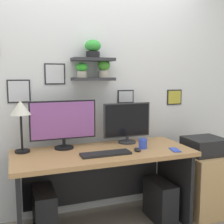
% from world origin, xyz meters
% --- Properties ---
extents(back_wall_assembly, '(4.40, 0.24, 2.70)m').
position_xyz_m(back_wall_assembly, '(-0.00, 0.44, 1.36)').
color(back_wall_assembly, silver).
rests_on(back_wall_assembly, ground).
extents(desk, '(1.63, 0.68, 0.75)m').
position_xyz_m(desk, '(0.00, 0.05, 0.54)').
color(desk, tan).
rests_on(desk, ground).
extents(monitor_left, '(0.62, 0.18, 0.45)m').
position_xyz_m(monitor_left, '(-0.32, 0.22, 1.00)').
color(monitor_left, black).
rests_on(monitor_left, desk).
extents(monitor_right, '(0.49, 0.18, 0.41)m').
position_xyz_m(monitor_right, '(0.32, 0.22, 0.96)').
color(monitor_right, '#2D2D33').
rests_on(monitor_right, desk).
extents(keyboard, '(0.44, 0.14, 0.02)m').
position_xyz_m(keyboard, '(-0.02, -0.12, 0.76)').
color(keyboard, black).
rests_on(keyboard, desk).
extents(computer_mouse, '(0.06, 0.09, 0.03)m').
position_xyz_m(computer_mouse, '(0.28, -0.12, 0.77)').
color(computer_mouse, black).
rests_on(computer_mouse, desk).
extents(desk_lamp, '(0.18, 0.18, 0.47)m').
position_xyz_m(desk_lamp, '(-0.70, 0.20, 1.12)').
color(desk_lamp, black).
rests_on(desk_lamp, desk).
extents(cell_phone, '(0.10, 0.15, 0.01)m').
position_xyz_m(cell_phone, '(0.62, -0.21, 0.76)').
color(cell_phone, blue).
rests_on(cell_phone, desk).
extents(coffee_mug, '(0.08, 0.08, 0.09)m').
position_xyz_m(coffee_mug, '(0.37, -0.05, 0.80)').
color(coffee_mug, blue).
rests_on(coffee_mug, desk).
extents(drawer_cabinet, '(0.44, 0.50, 0.63)m').
position_xyz_m(drawer_cabinet, '(1.08, -0.04, 0.31)').
color(drawer_cabinet, tan).
rests_on(drawer_cabinet, ground).
extents(printer, '(0.38, 0.34, 0.17)m').
position_xyz_m(printer, '(1.08, -0.04, 0.71)').
color(printer, black).
rests_on(printer, drawer_cabinet).
extents(computer_tower_left, '(0.18, 0.40, 0.44)m').
position_xyz_m(computer_tower_left, '(-0.54, 0.03, 0.22)').
color(computer_tower_left, black).
rests_on(computer_tower_left, ground).
extents(computer_tower_right, '(0.18, 0.40, 0.40)m').
position_xyz_m(computer_tower_right, '(0.57, -0.05, 0.20)').
color(computer_tower_right, black).
rests_on(computer_tower_right, ground).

